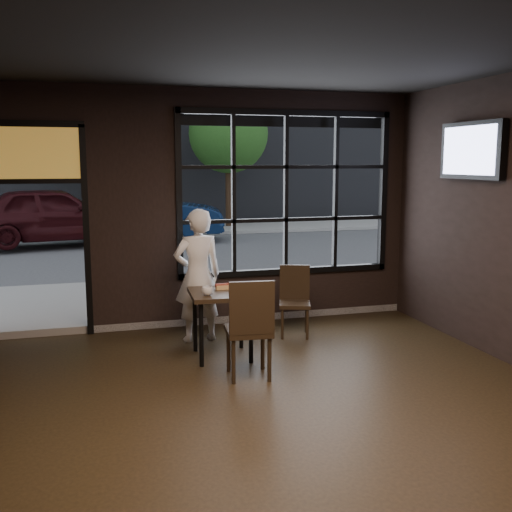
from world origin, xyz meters
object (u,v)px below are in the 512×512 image
object	(u,v)px
cafe_table	(222,324)
chair_near	(248,327)
navy_car	(151,214)
man	(198,275)

from	to	relation	value
cafe_table	chair_near	size ratio (longest dim) A/B	0.73
cafe_table	chair_near	world-z (taller)	chair_near
cafe_table	navy_car	xyz separation A→B (m)	(0.28, 10.47, 0.39)
cafe_table	navy_car	size ratio (longest dim) A/B	0.19
chair_near	man	xyz separation A→B (m)	(-0.27, 1.42, 0.30)
chair_near	man	world-z (taller)	man
chair_near	man	bearing A→B (deg)	-73.56
cafe_table	man	size ratio (longest dim) A/B	0.47
cafe_table	navy_car	world-z (taller)	navy_car
navy_car	man	bearing A→B (deg)	-172.15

